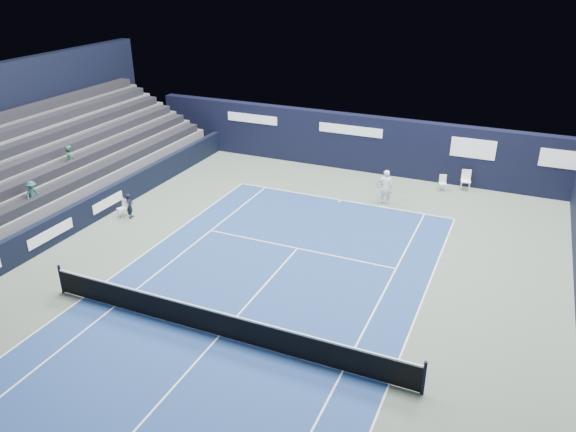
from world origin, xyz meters
name	(u,v)px	position (x,y,z in m)	size (l,w,h in m)	color
ground	(248,304)	(0.00, 2.00, 0.00)	(48.00, 48.00, 0.00)	#4F5D52
court_surface	(219,336)	(0.00, 0.00, 0.00)	(10.97, 23.77, 0.01)	navy
folding_chair_back_a	(443,180)	(4.33, 15.28, 0.54)	(0.45, 0.47, 0.82)	silver
folding_chair_back_b	(466,179)	(5.40, 15.78, 0.60)	(0.54, 0.53, 1.05)	white
line_judge_chair	(123,206)	(-8.59, 6.13, 0.48)	(0.47, 0.46, 0.84)	white
line_judge	(130,206)	(-8.17, 6.11, 0.59)	(0.43, 0.28, 1.18)	black
court_markings	(219,336)	(0.00, 0.00, 0.01)	(11.03, 23.83, 0.00)	white
tennis_net	(218,323)	(0.00, 0.00, 0.51)	(12.90, 0.10, 1.10)	black
back_sponsor_wall	(369,144)	(0.01, 16.50, 1.55)	(26.00, 0.63, 3.10)	black
side_barrier_left	(105,202)	(-9.50, 5.97, 0.60)	(0.33, 22.00, 1.20)	black
spectator_stand	(54,157)	(-13.28, 6.99, 1.95)	(6.00, 18.00, 6.40)	#535356
tennis_player	(386,187)	(2.07, 12.41, 0.86)	(0.68, 0.86, 1.71)	white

